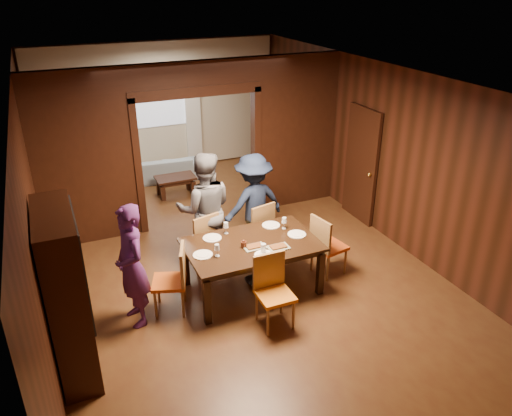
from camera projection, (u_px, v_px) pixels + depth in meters
name	position (u px, v px, depth m)	size (l,w,h in m)	color
floor	(233.00, 259.00, 8.07)	(9.00, 9.00, 0.00)	#4F2816
ceiling	(229.00, 78.00, 6.83)	(5.50, 9.00, 0.02)	silver
room_walls	(194.00, 138.00, 8.99)	(5.52, 9.01, 2.90)	black
person_purple	(132.00, 266.00, 6.31)	(0.61, 0.40, 1.68)	#4A1E59
person_grey	(205.00, 210.00, 7.63)	(0.89, 0.70, 1.84)	#56575D
person_navy	(253.00, 203.00, 8.05)	(1.07, 0.62, 1.66)	#161F37
sofa	(161.00, 169.00, 11.07)	(1.73, 0.68, 0.50)	#94ADC2
serving_bowl	(255.00, 236.00, 7.11)	(0.28, 0.28, 0.07)	black
dining_table	(252.00, 266.00, 7.17)	(1.85, 1.15, 0.76)	black
coffee_table	(176.00, 186.00, 10.32)	(0.80, 0.50, 0.40)	black
chair_left	(169.00, 280.00, 6.67)	(0.44, 0.44, 0.97)	#C44F12
chair_right	(330.00, 245.00, 7.53)	(0.44, 0.44, 0.97)	#C14512
chair_far_l	(200.00, 240.00, 7.66)	(0.44, 0.44, 0.97)	red
chair_far_r	(256.00, 228.00, 8.00)	(0.44, 0.44, 0.97)	orange
chair_near	(275.00, 293.00, 6.39)	(0.44, 0.44, 0.97)	orange
hutch	(67.00, 295.00, 5.49)	(0.40, 1.20, 2.00)	black
door_right	(361.00, 165.00, 9.01)	(0.06, 0.90, 2.10)	black
window_far	(159.00, 97.00, 11.01)	(1.20, 0.03, 1.30)	silver
curtain_left	(127.00, 121.00, 10.90)	(0.35, 0.06, 2.40)	white
curtain_right	(193.00, 114.00, 11.45)	(0.35, 0.06, 2.40)	white
plate_left	(203.00, 255.00, 6.71)	(0.27, 0.27, 0.01)	white
plate_far_l	(212.00, 238.00, 7.13)	(0.27, 0.27, 0.01)	white
plate_far_r	(271.00, 225.00, 7.49)	(0.27, 0.27, 0.01)	white
plate_right	(297.00, 234.00, 7.23)	(0.27, 0.27, 0.01)	white
plate_near	(264.00, 255.00, 6.71)	(0.27, 0.27, 0.01)	white
platter_a	(254.00, 247.00, 6.89)	(0.30, 0.20, 0.04)	gray
platter_b	(278.00, 247.00, 6.88)	(0.30, 0.20, 0.04)	gray
wineglass_left	(217.00, 250.00, 6.65)	(0.08, 0.08, 0.18)	white
wineglass_far	(226.00, 228.00, 7.23)	(0.08, 0.08, 0.18)	white
wineglass_right	(284.00, 223.00, 7.37)	(0.08, 0.08, 0.18)	silver
tumbler	(263.00, 248.00, 6.74)	(0.07, 0.07, 0.14)	silver
condiment_jar	(244.00, 244.00, 6.88)	(0.08, 0.08, 0.11)	#4A1F11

